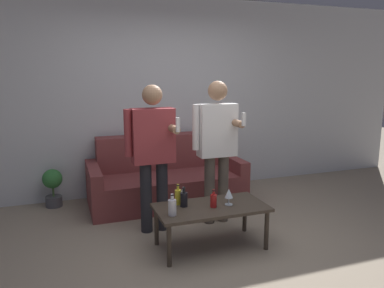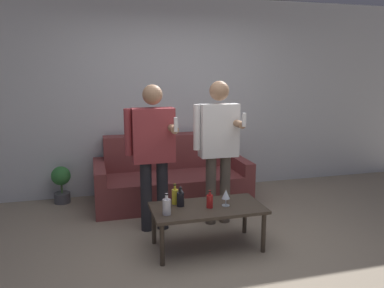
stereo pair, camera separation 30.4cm
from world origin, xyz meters
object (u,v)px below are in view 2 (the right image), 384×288
(coffee_table, at_px, (207,211))
(bottle_orange, at_px, (180,199))
(couch, at_px, (170,178))
(person_standing_right, at_px, (218,142))
(person_standing_left, at_px, (153,147))

(coffee_table, height_order, bottle_orange, bottle_orange)
(couch, relative_size, coffee_table, 1.83)
(couch, bearing_deg, bottle_orange, -97.76)
(coffee_table, bearing_deg, person_standing_right, 62.41)
(couch, height_order, person_standing_right, person_standing_right)
(couch, xyz_separation_m, coffee_table, (0.06, -1.46, 0.08))
(bottle_orange, relative_size, person_standing_right, 0.12)
(couch, relative_size, person_standing_right, 1.23)
(person_standing_right, bearing_deg, coffee_table, -117.59)
(bottle_orange, height_order, person_standing_right, person_standing_right)
(person_standing_right, bearing_deg, bottle_orange, -138.20)
(person_standing_left, bearing_deg, person_standing_right, -0.13)
(bottle_orange, xyz_separation_m, person_standing_left, (-0.18, 0.49, 0.42))
(person_standing_right, bearing_deg, couch, 111.70)
(person_standing_left, distance_m, person_standing_right, 0.72)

